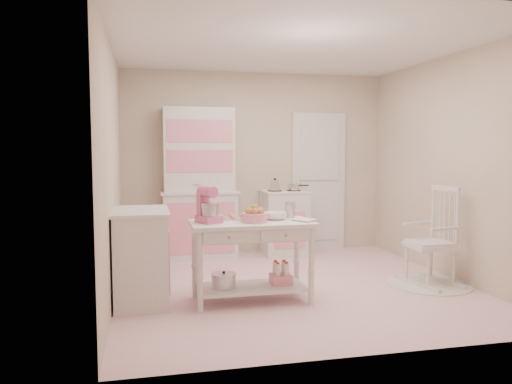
{
  "coord_description": "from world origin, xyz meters",
  "views": [
    {
      "loc": [
        -1.58,
        -5.17,
        1.52
      ],
      "look_at": [
        -0.41,
        0.07,
        1.05
      ],
      "focal_mm": 35.0,
      "sensor_mm": 36.0,
      "label": 1
    }
  ],
  "objects_px": {
    "stove": "(284,223)",
    "stand_mixer": "(209,205)",
    "work_table": "(252,261)",
    "bread_basket": "(255,218)",
    "rocking_chair": "(431,236)",
    "base_cabinet": "(141,256)",
    "hutch": "(199,183)"
  },
  "relations": [
    {
      "from": "stove",
      "to": "stand_mixer",
      "type": "bearing_deg",
      "value": -123.43
    },
    {
      "from": "work_table",
      "to": "stand_mixer",
      "type": "xyz_separation_m",
      "value": [
        -0.42,
        0.02,
        0.57
      ]
    },
    {
      "from": "stand_mixer",
      "to": "bread_basket",
      "type": "relative_size",
      "value": 1.36
    },
    {
      "from": "stove",
      "to": "work_table",
      "type": "distance_m",
      "value": 2.23
    },
    {
      "from": "rocking_chair",
      "to": "stand_mixer",
      "type": "bearing_deg",
      "value": 171.64
    },
    {
      "from": "base_cabinet",
      "to": "bread_basket",
      "type": "height_order",
      "value": "base_cabinet"
    },
    {
      "from": "work_table",
      "to": "stand_mixer",
      "type": "relative_size",
      "value": 3.53
    },
    {
      "from": "rocking_chair",
      "to": "hutch",
      "type": "bearing_deg",
      "value": 129.13
    },
    {
      "from": "stove",
      "to": "rocking_chair",
      "type": "distance_m",
      "value": 2.21
    },
    {
      "from": "base_cabinet",
      "to": "bread_basket",
      "type": "distance_m",
      "value": 1.18
    },
    {
      "from": "hutch",
      "to": "base_cabinet",
      "type": "distance_m",
      "value": 2.12
    },
    {
      "from": "stove",
      "to": "base_cabinet",
      "type": "bearing_deg",
      "value": -137.24
    },
    {
      "from": "hutch",
      "to": "rocking_chair",
      "type": "xyz_separation_m",
      "value": [
        2.35,
        -1.93,
        -0.49
      ]
    },
    {
      "from": "rocking_chair",
      "to": "bread_basket",
      "type": "bearing_deg",
      "value": 174.27
    },
    {
      "from": "stand_mixer",
      "to": "base_cabinet",
      "type": "bearing_deg",
      "value": 139.09
    },
    {
      "from": "bread_basket",
      "to": "work_table",
      "type": "bearing_deg",
      "value": 111.8
    },
    {
      "from": "stove",
      "to": "bread_basket",
      "type": "xyz_separation_m",
      "value": [
        -0.89,
        -2.09,
        0.39
      ]
    },
    {
      "from": "hutch",
      "to": "stove",
      "type": "relative_size",
      "value": 2.26
    },
    {
      "from": "base_cabinet",
      "to": "bread_basket",
      "type": "relative_size",
      "value": 3.68
    },
    {
      "from": "hutch",
      "to": "base_cabinet",
      "type": "bearing_deg",
      "value": -112.51
    },
    {
      "from": "stand_mixer",
      "to": "stove",
      "type": "bearing_deg",
      "value": 31.69
    },
    {
      "from": "work_table",
      "to": "bread_basket",
      "type": "bearing_deg",
      "value": -68.2
    },
    {
      "from": "stove",
      "to": "base_cabinet",
      "type": "height_order",
      "value": "same"
    },
    {
      "from": "base_cabinet",
      "to": "stand_mixer",
      "type": "xyz_separation_m",
      "value": [
        0.65,
        -0.19,
        0.51
      ]
    },
    {
      "from": "rocking_chair",
      "to": "stand_mixer",
      "type": "relative_size",
      "value": 3.24
    },
    {
      "from": "rocking_chair",
      "to": "work_table",
      "type": "distance_m",
      "value": 2.07
    },
    {
      "from": "stand_mixer",
      "to": "work_table",
      "type": "bearing_deg",
      "value": -27.6
    },
    {
      "from": "base_cabinet",
      "to": "stove",
      "type": "bearing_deg",
      "value": 42.76
    },
    {
      "from": "base_cabinet",
      "to": "work_table",
      "type": "bearing_deg",
      "value": -10.93
    },
    {
      "from": "base_cabinet",
      "to": "hutch",
      "type": "bearing_deg",
      "value": 67.49
    },
    {
      "from": "stand_mixer",
      "to": "bread_basket",
      "type": "xyz_separation_m",
      "value": [
        0.44,
        -0.07,
        -0.12
      ]
    },
    {
      "from": "work_table",
      "to": "rocking_chair",
      "type": "bearing_deg",
      "value": 4.32
    }
  ]
}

